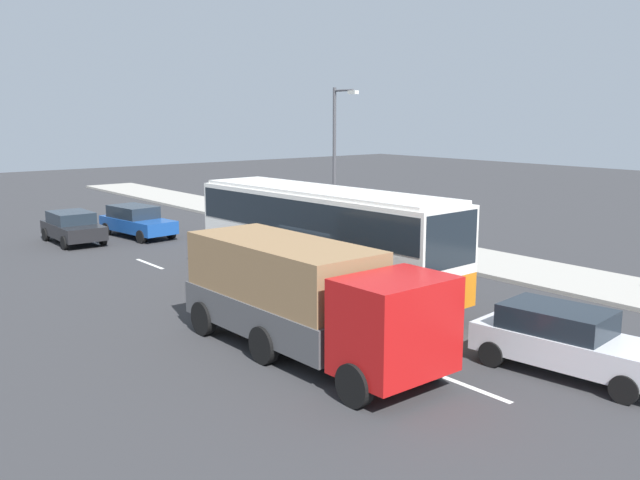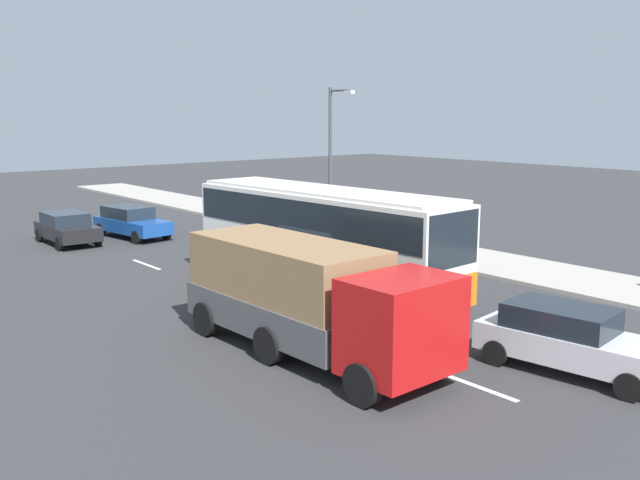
{
  "view_description": "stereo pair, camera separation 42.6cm",
  "coord_description": "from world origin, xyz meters",
  "px_view_note": "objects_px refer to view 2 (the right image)",
  "views": [
    {
      "loc": [
        17.13,
        -14.15,
        6.13
      ],
      "look_at": [
        -0.31,
        -0.12,
        1.99
      ],
      "focal_mm": 38.61,
      "sensor_mm": 36.0,
      "label": 1
    },
    {
      "loc": [
        16.86,
        -14.48,
        6.13
      ],
      "look_at": [
        -0.31,
        -0.12,
        1.99
      ],
      "focal_mm": 38.61,
      "sensor_mm": 36.0,
      "label": 2
    }
  ],
  "objects_px": {
    "pedestrian_near_curb": "(386,226)",
    "street_lamp": "(332,154)",
    "coach_bus": "(323,230)",
    "car_silver_hatch": "(570,338)",
    "car_black_sedan": "(67,227)",
    "car_blue_saloon": "(131,221)",
    "cargo_truck": "(308,295)"
  },
  "relations": [
    {
      "from": "coach_bus",
      "to": "car_silver_hatch",
      "type": "bearing_deg",
      "value": -2.84
    },
    {
      "from": "cargo_truck",
      "to": "car_black_sedan",
      "type": "xyz_separation_m",
      "value": [
        -19.25,
        0.81,
        -0.79
      ]
    },
    {
      "from": "pedestrian_near_curb",
      "to": "street_lamp",
      "type": "xyz_separation_m",
      "value": [
        -2.89,
        -0.74,
        3.16
      ]
    },
    {
      "from": "coach_bus",
      "to": "car_black_sedan",
      "type": "xyz_separation_m",
      "value": [
        -15.04,
        -3.23,
        -1.47
      ]
    },
    {
      "from": "cargo_truck",
      "to": "street_lamp",
      "type": "xyz_separation_m",
      "value": [
        -11.47,
        10.75,
        2.66
      ]
    },
    {
      "from": "cargo_truck",
      "to": "car_blue_saloon",
      "type": "height_order",
      "value": "cargo_truck"
    },
    {
      "from": "car_silver_hatch",
      "to": "pedestrian_near_curb",
      "type": "distance_m",
      "value": 15.45
    },
    {
      "from": "car_blue_saloon",
      "to": "car_silver_hatch",
      "type": "bearing_deg",
      "value": -7.05
    },
    {
      "from": "coach_bus",
      "to": "street_lamp",
      "type": "xyz_separation_m",
      "value": [
        -7.25,
        6.71,
        1.98
      ]
    },
    {
      "from": "pedestrian_near_curb",
      "to": "street_lamp",
      "type": "height_order",
      "value": "street_lamp"
    },
    {
      "from": "cargo_truck",
      "to": "pedestrian_near_curb",
      "type": "distance_m",
      "value": 14.35
    },
    {
      "from": "coach_bus",
      "to": "pedestrian_near_curb",
      "type": "xyz_separation_m",
      "value": [
        -4.36,
        7.46,
        -1.18
      ]
    },
    {
      "from": "cargo_truck",
      "to": "pedestrian_near_curb",
      "type": "height_order",
      "value": "cargo_truck"
    },
    {
      "from": "coach_bus",
      "to": "car_black_sedan",
      "type": "relative_size",
      "value": 2.63
    },
    {
      "from": "car_blue_saloon",
      "to": "street_lamp",
      "type": "height_order",
      "value": "street_lamp"
    },
    {
      "from": "car_black_sedan",
      "to": "car_blue_saloon",
      "type": "xyz_separation_m",
      "value": [
        0.33,
        3.09,
        0.02
      ]
    },
    {
      "from": "car_silver_hatch",
      "to": "pedestrian_near_curb",
      "type": "xyz_separation_m",
      "value": [
        -13.53,
        7.45,
        0.25
      ]
    },
    {
      "from": "street_lamp",
      "to": "coach_bus",
      "type": "bearing_deg",
      "value": -42.79
    },
    {
      "from": "coach_bus",
      "to": "car_silver_hatch",
      "type": "height_order",
      "value": "coach_bus"
    },
    {
      "from": "car_silver_hatch",
      "to": "street_lamp",
      "type": "distance_m",
      "value": 18.06
    },
    {
      "from": "cargo_truck",
      "to": "car_blue_saloon",
      "type": "bearing_deg",
      "value": 167.5
    },
    {
      "from": "car_black_sedan",
      "to": "street_lamp",
      "type": "xyz_separation_m",
      "value": [
        7.79,
        9.94,
        3.45
      ]
    },
    {
      "from": "car_blue_saloon",
      "to": "pedestrian_near_curb",
      "type": "distance_m",
      "value": 12.84
    },
    {
      "from": "car_black_sedan",
      "to": "car_silver_hatch",
      "type": "bearing_deg",
      "value": 8.32
    },
    {
      "from": "coach_bus",
      "to": "car_blue_saloon",
      "type": "xyz_separation_m",
      "value": [
        -14.71,
        -0.13,
        -1.44
      ]
    },
    {
      "from": "street_lamp",
      "to": "car_black_sedan",
      "type": "bearing_deg",
      "value": -128.08
    },
    {
      "from": "cargo_truck",
      "to": "street_lamp",
      "type": "distance_m",
      "value": 15.94
    },
    {
      "from": "cargo_truck",
      "to": "car_silver_hatch",
      "type": "bearing_deg",
      "value": 38.36
    },
    {
      "from": "pedestrian_near_curb",
      "to": "car_black_sedan",
      "type": "bearing_deg",
      "value": -51.03
    },
    {
      "from": "car_blue_saloon",
      "to": "street_lamp",
      "type": "xyz_separation_m",
      "value": [
        7.46,
        6.85,
        3.42
      ]
    },
    {
      "from": "coach_bus",
      "to": "street_lamp",
      "type": "distance_m",
      "value": 10.08
    },
    {
      "from": "cargo_truck",
      "to": "car_black_sedan",
      "type": "distance_m",
      "value": 19.29
    }
  ]
}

